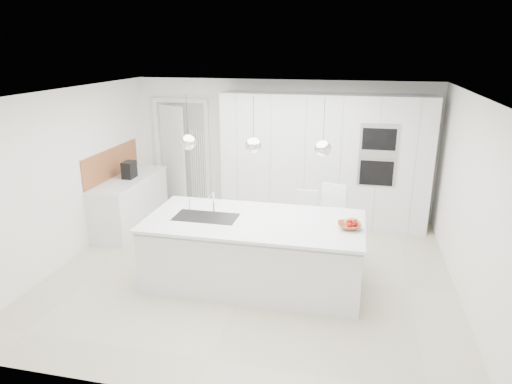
% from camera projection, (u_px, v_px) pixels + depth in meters
% --- Properties ---
extents(floor, '(5.50, 5.50, 0.00)m').
position_uv_depth(floor, '(251.00, 272.00, 6.49)').
color(floor, beige).
rests_on(floor, ground).
extents(wall_back, '(5.50, 0.00, 5.50)m').
position_uv_depth(wall_back, '(282.00, 149.00, 8.43)').
color(wall_back, white).
rests_on(wall_back, ground).
extents(wall_left, '(0.00, 5.00, 5.00)m').
position_uv_depth(wall_left, '(69.00, 176.00, 6.68)').
color(wall_left, white).
rests_on(wall_left, ground).
extents(ceiling, '(5.50, 5.50, 0.00)m').
position_uv_depth(ceiling, '(251.00, 93.00, 5.73)').
color(ceiling, white).
rests_on(ceiling, wall_back).
extents(tall_cabinets, '(3.60, 0.60, 2.30)m').
position_uv_depth(tall_cabinets, '(324.00, 160.00, 8.02)').
color(tall_cabinets, white).
rests_on(tall_cabinets, floor).
extents(oven_stack, '(0.62, 0.04, 1.05)m').
position_uv_depth(oven_stack, '(378.00, 155.00, 7.48)').
color(oven_stack, '#A5A5A8').
rests_on(oven_stack, tall_cabinets).
extents(doorway_frame, '(1.11, 0.08, 2.13)m').
position_uv_depth(doorway_frame, '(182.00, 156.00, 8.87)').
color(doorway_frame, white).
rests_on(doorway_frame, floor).
extents(hallway_door, '(0.76, 0.38, 2.00)m').
position_uv_depth(hallway_door, '(170.00, 157.00, 8.89)').
color(hallway_door, white).
rests_on(hallway_door, floor).
extents(radiator, '(0.32, 0.04, 1.40)m').
position_uv_depth(radiator, '(198.00, 165.00, 8.85)').
color(radiator, white).
rests_on(radiator, floor).
extents(left_base_cabinets, '(0.60, 1.80, 0.86)m').
position_uv_depth(left_base_cabinets, '(131.00, 204.00, 7.98)').
color(left_base_cabinets, white).
rests_on(left_base_cabinets, floor).
extents(left_worktop, '(0.62, 1.82, 0.04)m').
position_uv_depth(left_worktop, '(129.00, 179.00, 7.84)').
color(left_worktop, white).
rests_on(left_worktop, left_base_cabinets).
extents(oak_backsplash, '(0.02, 1.80, 0.50)m').
position_uv_depth(oak_backsplash, '(112.00, 163.00, 7.82)').
color(oak_backsplash, '#AB6137').
rests_on(oak_backsplash, wall_left).
extents(island_base, '(2.80, 1.20, 0.86)m').
position_uv_depth(island_base, '(254.00, 254.00, 6.06)').
color(island_base, white).
rests_on(island_base, floor).
extents(island_worktop, '(2.84, 1.40, 0.04)m').
position_uv_depth(island_worktop, '(254.00, 221.00, 5.97)').
color(island_worktop, white).
rests_on(island_worktop, island_base).
extents(island_sink, '(0.84, 0.44, 0.18)m').
position_uv_depth(island_sink, '(206.00, 223.00, 6.08)').
color(island_sink, '#3F3F42').
rests_on(island_sink, island_worktop).
extents(island_tap, '(0.02, 0.02, 0.30)m').
position_uv_depth(island_tap, '(214.00, 202.00, 6.18)').
color(island_tap, white).
rests_on(island_tap, island_worktop).
extents(pendant_left, '(0.20, 0.20, 0.20)m').
position_uv_depth(pendant_left, '(188.00, 142.00, 5.79)').
color(pendant_left, white).
rests_on(pendant_left, ceiling).
extents(pendant_mid, '(0.20, 0.20, 0.20)m').
position_uv_depth(pendant_mid, '(253.00, 145.00, 5.61)').
color(pendant_mid, white).
rests_on(pendant_mid, ceiling).
extents(pendant_right, '(0.20, 0.20, 0.20)m').
position_uv_depth(pendant_right, '(323.00, 149.00, 5.43)').
color(pendant_right, white).
rests_on(pendant_right, ceiling).
extents(fruit_bowl, '(0.33, 0.33, 0.07)m').
position_uv_depth(fruit_bowl, '(349.00, 226.00, 5.66)').
color(fruit_bowl, '#AB6137').
rests_on(fruit_bowl, island_worktop).
extents(espresso_machine, '(0.18, 0.27, 0.29)m').
position_uv_depth(espresso_machine, '(129.00, 170.00, 7.80)').
color(espresso_machine, black).
rests_on(espresso_machine, left_worktop).
extents(bar_stool_left, '(0.34, 0.47, 1.01)m').
position_uv_depth(bar_stool_left, '(305.00, 225.00, 6.84)').
color(bar_stool_left, white).
rests_on(bar_stool_left, floor).
extents(bar_stool_right, '(0.49, 0.60, 1.15)m').
position_uv_depth(bar_stool_right, '(332.00, 225.00, 6.63)').
color(bar_stool_right, white).
rests_on(bar_stool_right, floor).
extents(apple_a, '(0.08, 0.08, 0.08)m').
position_uv_depth(apple_a, '(350.00, 222.00, 5.68)').
color(apple_a, '#AB0C0E').
rests_on(apple_a, fruit_bowl).
extents(apple_b, '(0.07, 0.07, 0.07)m').
position_uv_depth(apple_b, '(350.00, 225.00, 5.60)').
color(apple_b, '#AB0C0E').
rests_on(apple_b, fruit_bowl).
extents(apple_c, '(0.08, 0.08, 0.08)m').
position_uv_depth(apple_c, '(355.00, 224.00, 5.64)').
color(apple_c, '#AB0C0E').
rests_on(apple_c, fruit_bowl).
extents(banana_bunch, '(0.21, 0.16, 0.19)m').
position_uv_depth(banana_bunch, '(351.00, 222.00, 5.61)').
color(banana_bunch, gold).
rests_on(banana_bunch, fruit_bowl).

